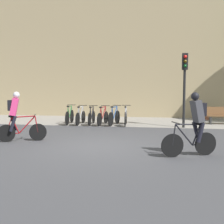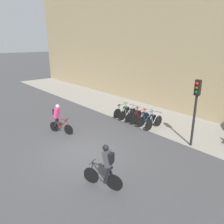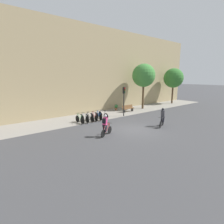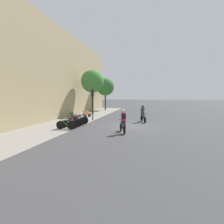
# 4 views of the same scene
# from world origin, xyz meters

# --- Properties ---
(ground) EXTENTS (200.00, 200.00, 0.00)m
(ground) POSITION_xyz_m (0.00, 0.00, 0.00)
(ground) COLOR #3D3D3F
(kerb_strip) EXTENTS (44.00, 4.50, 0.01)m
(kerb_strip) POSITION_xyz_m (0.00, 6.75, 0.00)
(kerb_strip) COLOR gray
(kerb_strip) RESTS_ON ground
(building_facade) EXTENTS (44.00, 0.60, 10.95)m
(building_facade) POSITION_xyz_m (0.00, 9.30, 5.48)
(building_facade) COLOR tan
(building_facade) RESTS_ON ground
(cyclist_pink) EXTENTS (1.55, 0.74, 1.74)m
(cyclist_pink) POSITION_xyz_m (-2.97, 0.30, 0.95)
(cyclist_pink) COLOR black
(cyclist_pink) RESTS_ON ground
(cyclist_grey) EXTENTS (1.54, 0.71, 1.76)m
(cyclist_grey) POSITION_xyz_m (2.90, -0.84, 0.95)
(cyclist_grey) COLOR black
(cyclist_grey) RESTS_ON ground
(parked_bike_0) EXTENTS (0.46, 1.65, 0.98)m
(parked_bike_0) POSITION_xyz_m (-2.58, 5.10, 0.41)
(parked_bike_0) COLOR black
(parked_bike_0) RESTS_ON ground
(parked_bike_1) EXTENTS (0.46, 1.67, 0.96)m
(parked_bike_1) POSITION_xyz_m (-2.00, 5.10, 0.39)
(parked_bike_1) COLOR black
(parked_bike_1) RESTS_ON ground
(parked_bike_2) EXTENTS (0.46, 1.62, 0.96)m
(parked_bike_2) POSITION_xyz_m (-1.42, 5.10, 0.39)
(parked_bike_2) COLOR black
(parked_bike_2) RESTS_ON ground
(parked_bike_3) EXTENTS (0.46, 1.62, 0.96)m
(parked_bike_3) POSITION_xyz_m (-0.83, 5.10, 0.39)
(parked_bike_3) COLOR black
(parked_bike_3) RESTS_ON ground
(parked_bike_4) EXTENTS (0.49, 1.65, 0.98)m
(parked_bike_4) POSITION_xyz_m (-0.25, 5.10, 0.41)
(parked_bike_4) COLOR black
(parked_bike_4) RESTS_ON ground
(parked_bike_5) EXTENTS (0.46, 1.72, 0.99)m
(parked_bike_5) POSITION_xyz_m (0.33, 5.10, 0.41)
(parked_bike_5) COLOR black
(parked_bike_5) RESTS_ON ground
(traffic_light_pole) EXTENTS (0.26, 0.30, 3.46)m
(traffic_light_pole) POSITION_xyz_m (3.11, 4.72, 2.40)
(traffic_light_pole) COLOR black
(traffic_light_pole) RESTS_ON ground
(bench) EXTENTS (1.85, 0.44, 0.89)m
(bench) POSITION_xyz_m (5.32, 6.27, 0.48)
(bench) COLOR brown
(bench) RESTS_ON ground
(street_tree_0) EXTENTS (3.29, 3.29, 6.45)m
(street_tree_0) POSITION_xyz_m (8.75, 6.68, 4.79)
(street_tree_0) COLOR #4C3823
(street_tree_0) RESTS_ON ground
(street_tree_1) EXTENTS (3.33, 3.33, 6.07)m
(street_tree_1) POSITION_xyz_m (16.70, 6.84, 4.39)
(street_tree_1) COLOR #4C3823
(street_tree_1) RESTS_ON ground
(potted_plant) EXTENTS (0.48, 0.48, 0.78)m
(potted_plant) POSITION_xyz_m (4.82, 8.12, 0.44)
(potted_plant) COLOR brown
(potted_plant) RESTS_ON ground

